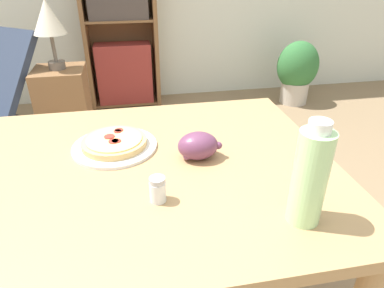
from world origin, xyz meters
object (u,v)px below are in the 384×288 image
(salt_shaker, at_px, (158,190))
(table_lamp, at_px, (48,20))
(pizza_on_plate, at_px, (115,144))
(side_table, at_px, (66,111))
(drink_bottle, at_px, (310,177))
(bookshelf, at_px, (120,28))
(potted_plant_floor, at_px, (297,71))
(grape_bunch, at_px, (198,146))

(salt_shaker, relative_size, table_lamp, 0.15)
(pizza_on_plate, relative_size, side_table, 0.43)
(drink_bottle, bearing_deg, bookshelf, 98.57)
(side_table, distance_m, table_lamp, 0.63)
(side_table, xyz_separation_m, potted_plant_floor, (2.08, 0.58, 0.01))
(bookshelf, xyz_separation_m, side_table, (-0.43, -0.88, -0.42))
(pizza_on_plate, height_order, table_lamp, table_lamp)
(grape_bunch, distance_m, table_lamp, 1.68)
(grape_bunch, height_order, table_lamp, table_lamp)
(side_table, relative_size, potted_plant_floor, 1.03)
(pizza_on_plate, bearing_deg, table_lamp, 106.03)
(grape_bunch, distance_m, bookshelf, 2.43)
(drink_bottle, relative_size, salt_shaker, 3.72)
(grape_bunch, bearing_deg, salt_shaker, -126.92)
(potted_plant_floor, bearing_deg, table_lamp, -164.33)
(drink_bottle, xyz_separation_m, side_table, (-0.85, 1.86, -0.57))
(pizza_on_plate, xyz_separation_m, drink_bottle, (0.43, -0.43, 0.10))
(pizza_on_plate, distance_m, side_table, 1.56)
(bookshelf, bearing_deg, salt_shaker, -88.07)
(pizza_on_plate, bearing_deg, drink_bottle, -44.42)
(salt_shaker, xyz_separation_m, table_lamp, (-0.52, 1.73, 0.15))
(grape_bunch, distance_m, side_table, 1.74)
(drink_bottle, height_order, table_lamp, table_lamp)
(drink_bottle, bearing_deg, pizza_on_plate, 135.58)
(pizza_on_plate, height_order, potted_plant_floor, pizza_on_plate)
(salt_shaker, bearing_deg, table_lamp, 106.81)
(drink_bottle, bearing_deg, table_lamp, 114.48)
(pizza_on_plate, xyz_separation_m, bookshelf, (0.02, 2.31, -0.04))
(salt_shaker, relative_size, potted_plant_floor, 0.11)
(salt_shaker, bearing_deg, bookshelf, 91.93)
(grape_bunch, distance_m, potted_plant_floor, 2.60)
(bookshelf, xyz_separation_m, potted_plant_floor, (1.65, -0.29, -0.41))
(bookshelf, bearing_deg, table_lamp, -116.37)
(pizza_on_plate, relative_size, grape_bunch, 2.00)
(pizza_on_plate, distance_m, potted_plant_floor, 2.65)
(potted_plant_floor, bearing_deg, drink_bottle, -116.84)
(side_table, height_order, table_lamp, table_lamp)
(pizza_on_plate, xyz_separation_m, grape_bunch, (0.25, -0.11, 0.03))
(pizza_on_plate, xyz_separation_m, table_lamp, (-0.41, 1.43, 0.17))
(pizza_on_plate, xyz_separation_m, potted_plant_floor, (1.67, 2.02, -0.45))
(salt_shaker, xyz_separation_m, side_table, (-0.52, 1.73, -0.48))
(grape_bunch, xyz_separation_m, salt_shaker, (-0.14, -0.19, -0.01))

